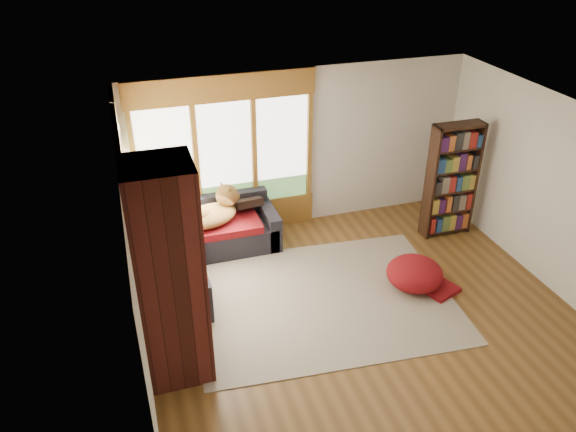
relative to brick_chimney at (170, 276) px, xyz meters
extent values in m
plane|color=#583818|center=(2.40, 0.35, -1.30)|extent=(5.50, 5.50, 0.00)
plane|color=white|center=(2.40, 0.35, 1.30)|extent=(5.50, 5.50, 0.00)
cube|color=silver|center=(2.40, 2.85, 0.00)|extent=(5.50, 0.04, 2.60)
cube|color=silver|center=(2.40, -2.15, 0.00)|extent=(5.50, 0.04, 2.60)
cube|color=silver|center=(-0.35, 0.35, 0.00)|extent=(0.04, 5.00, 2.60)
cube|color=silver|center=(5.15, 0.35, 0.00)|extent=(0.04, 5.00, 2.60)
cube|color=olive|center=(1.20, 2.82, 0.05)|extent=(2.82, 0.10, 1.90)
cube|color=white|center=(1.20, 2.82, 0.05)|extent=(2.54, 0.09, 1.62)
cube|color=olive|center=(-0.32, 1.55, 0.05)|extent=(0.10, 2.62, 1.90)
cube|color=white|center=(-0.32, 1.55, 0.05)|extent=(0.09, 2.36, 1.62)
cube|color=#68845C|center=(-0.29, 2.38, 0.45)|extent=(0.03, 0.72, 0.90)
cube|color=#471914|center=(0.00, 0.00, 0.00)|extent=(0.70, 0.70, 2.60)
cube|color=black|center=(0.75, 2.40, -1.09)|extent=(2.20, 0.90, 0.42)
cube|color=black|center=(0.75, 2.75, -0.69)|extent=(2.20, 0.20, 0.38)
cube|color=black|center=(1.75, 2.40, -1.00)|extent=(0.20, 0.90, 0.60)
cube|color=maroon|center=(0.65, 2.28, -0.82)|extent=(1.90, 0.66, 0.12)
cube|color=black|center=(0.10, 1.75, -1.09)|extent=(0.90, 2.20, 0.42)
cube|color=black|center=(-0.25, 1.75, -0.69)|extent=(0.20, 2.20, 0.38)
cube|color=black|center=(0.10, 0.75, -1.00)|extent=(0.90, 0.20, 0.60)
cube|color=maroon|center=(0.22, 1.40, -0.82)|extent=(0.66, 1.20, 0.12)
cube|color=maroon|center=(0.22, 2.35, -0.82)|extent=(0.66, 0.66, 0.12)
cube|color=beige|center=(2.02, 0.70, -1.29)|extent=(3.67, 2.93, 0.01)
cube|color=black|center=(4.92, 1.78, -0.37)|extent=(0.04, 0.27, 1.86)
cube|color=black|center=(4.16, 1.78, -0.37)|extent=(0.04, 0.27, 1.86)
cube|color=black|center=(4.54, 1.90, -0.37)|extent=(0.80, 0.02, 1.86)
cube|color=black|center=(4.54, 1.78, -1.24)|extent=(0.72, 0.25, 0.03)
cube|color=black|center=(4.54, 1.78, -0.89)|extent=(0.72, 0.25, 0.03)
cube|color=black|center=(4.54, 1.78, -0.53)|extent=(0.72, 0.25, 0.03)
cube|color=black|center=(4.54, 1.78, -0.18)|extent=(0.72, 0.25, 0.03)
cube|color=black|center=(4.54, 1.78, 0.17)|extent=(0.72, 0.25, 0.03)
cube|color=black|center=(4.54, 1.78, 0.52)|extent=(0.72, 0.25, 0.03)
cube|color=#726659|center=(4.54, 1.76, -0.37)|extent=(0.68, 0.19, 1.70)
ellipsoid|color=maroon|center=(3.35, 0.60, -1.07)|extent=(0.91, 0.91, 0.43)
ellipsoid|color=olive|center=(0.82, 2.29, -0.55)|extent=(0.97, 0.80, 0.28)
sphere|color=olive|center=(1.10, 2.40, -0.42)|extent=(0.44, 0.44, 0.34)
cone|color=olive|center=(1.05, 2.38, -0.28)|extent=(0.16, 0.16, 0.15)
ellipsoid|color=black|center=(0.14, 1.34, -0.60)|extent=(0.71, 0.79, 0.22)
sphere|color=black|center=(0.01, 1.55, -0.49)|extent=(0.37, 0.37, 0.27)
cone|color=black|center=(0.04, 1.51, -0.38)|extent=(0.14, 0.14, 0.12)
cube|color=black|center=(1.45, 2.61, -0.54)|extent=(0.45, 0.12, 0.45)
cube|color=black|center=(0.85, 2.61, -0.54)|extent=(0.45, 0.12, 0.45)
cube|color=black|center=(-0.08, 2.15, -0.54)|extent=(0.45, 0.12, 0.45)
cube|color=black|center=(-0.08, 1.05, -0.54)|extent=(0.45, 0.12, 0.45)
camera|label=1|loc=(-0.25, -4.98, 3.46)|focal=35.00mm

